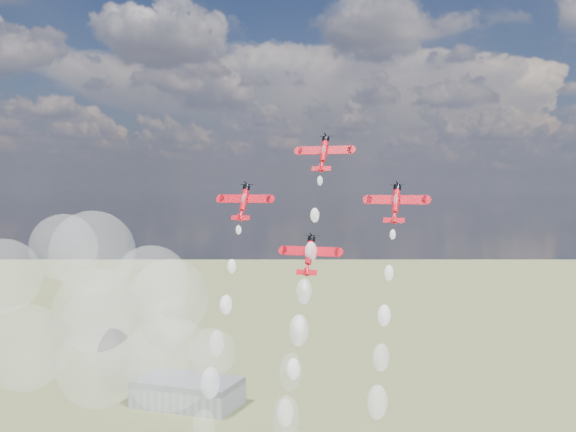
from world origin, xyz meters
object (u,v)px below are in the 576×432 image
(plane_right, at_px, (396,203))
(plane_slot, at_px, (309,254))
(plane_lead, at_px, (324,153))
(plane_left, at_px, (244,201))
(hangar, at_px, (188,392))

(plane_right, distance_m, plane_slot, 18.90)
(plane_right, bearing_deg, plane_lead, 163.37)
(plane_right, relative_size, plane_slot, 1.00)
(plane_right, bearing_deg, plane_left, 180.00)
(hangar, distance_m, plane_right, 233.87)
(plane_lead, distance_m, plane_right, 18.90)
(plane_right, bearing_deg, hangar, 129.00)
(plane_lead, height_order, plane_left, plane_lead)
(plane_left, bearing_deg, hangar, 121.89)
(plane_right, bearing_deg, plane_slot, -163.37)
(hangar, bearing_deg, plane_right, -51.00)
(hangar, xyz_separation_m, plane_right, (133.72, -165.16, 97.65))
(plane_lead, height_order, plane_right, plane_lead)
(plane_slot, bearing_deg, hangar, 124.85)
(plane_lead, bearing_deg, plane_right, -16.63)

